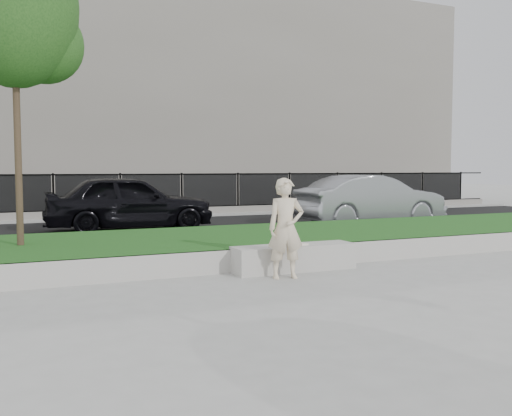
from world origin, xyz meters
name	(u,v)px	position (x,y,z in m)	size (l,w,h in m)	color
ground	(303,280)	(0.00, 0.00, 0.00)	(90.00, 90.00, 0.00)	gray
grass_bank	(234,245)	(0.00, 3.00, 0.20)	(34.00, 4.00, 0.40)	#0E3912
grass_kerb	(275,258)	(0.00, 1.04, 0.20)	(34.00, 0.08, 0.40)	#A6A39B
street	(164,228)	(0.00, 8.50, 0.02)	(34.00, 7.00, 0.04)	black
far_pavement	(132,215)	(0.00, 13.00, 0.06)	(34.00, 3.00, 0.12)	gray
iron_fence	(138,204)	(0.00, 12.00, 0.54)	(32.00, 0.30, 1.50)	slate
building_facade	(99,100)	(0.00, 20.00, 5.00)	(34.00, 10.00, 10.00)	slate
stone_bench	(294,258)	(0.25, 0.80, 0.23)	(2.21, 0.55, 0.45)	#A6A39B
man	(286,228)	(-0.19, 0.25, 0.81)	(0.59, 0.39, 1.63)	beige
book	(300,244)	(0.33, 0.72, 0.47)	(0.25, 0.18, 0.03)	silver
young_tree	(19,12)	(-4.00, 3.18, 4.54)	(2.32, 2.22, 5.69)	#38281C
car_dark	(130,202)	(-1.08, 8.14, 0.83)	(1.86, 4.63, 1.58)	black
car_silver	(371,200)	(6.05, 6.68, 0.81)	(1.63, 4.66, 1.54)	gray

